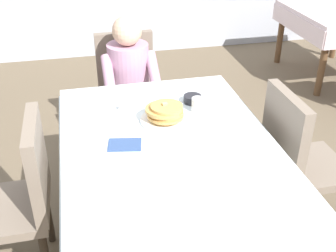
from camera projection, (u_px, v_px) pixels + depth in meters
ground_plane at (168, 242)px, 2.58m from camera, size 14.00×14.00×0.00m
dining_table_main at (168, 154)px, 2.26m from camera, size 1.12×1.52×0.74m
chair_diner at (128, 86)px, 3.29m from camera, size 0.44×0.45×0.93m
diner_person at (130, 78)px, 3.09m from camera, size 0.40×0.43×1.12m
chair_right_side at (296, 155)px, 2.47m from camera, size 0.45×0.44×0.93m
chair_left_side at (22, 192)px, 2.17m from camera, size 0.45×0.44×0.93m
plate_breakfast at (165, 120)px, 2.38m from camera, size 0.28×0.28×0.02m
breakfast_stack at (165, 112)px, 2.36m from camera, size 0.22×0.21×0.10m
cup_coffee at (198, 105)px, 2.47m from camera, size 0.11×0.08×0.08m
bowl_butter at (192, 99)px, 2.58m from camera, size 0.11×0.11×0.04m
syrup_pitcher at (123, 105)px, 2.48m from camera, size 0.08×0.08×0.07m
fork_left_of_plate at (132, 126)px, 2.33m from camera, size 0.01×0.18×0.00m
knife_right_of_plate at (198, 119)px, 2.41m from camera, size 0.02×0.20×0.00m
spoon_near_edge at (172, 152)px, 2.12m from camera, size 0.15×0.04×0.00m
napkin_folded at (125, 145)px, 2.17m from camera, size 0.19×0.15×0.01m
background_table_far at (335, 20)px, 4.52m from camera, size 0.92×1.12×0.74m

